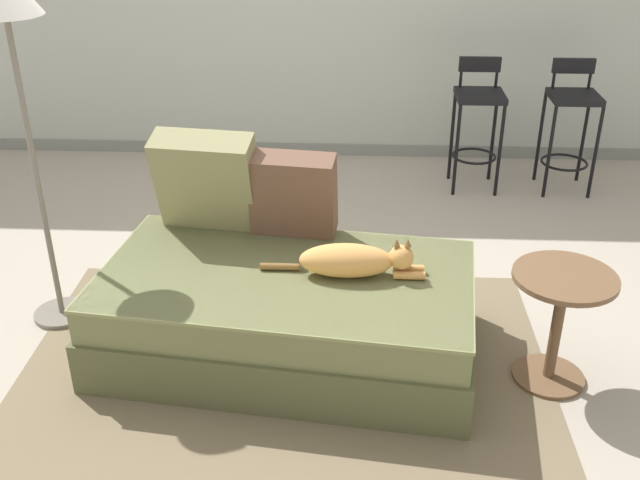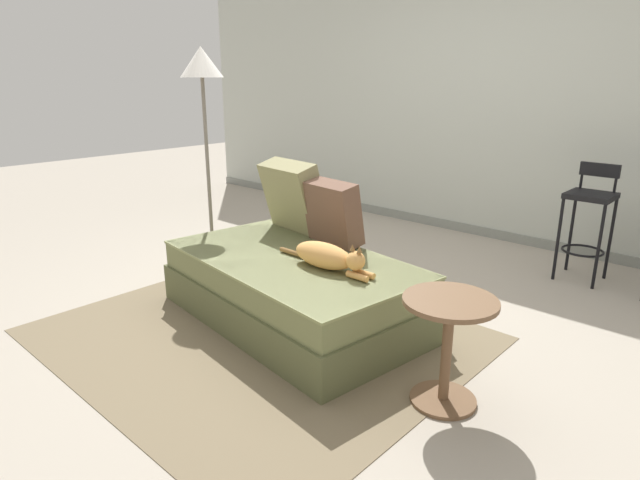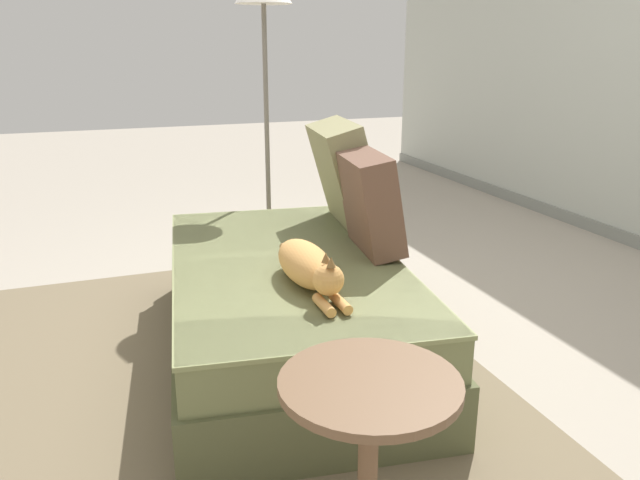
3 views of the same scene
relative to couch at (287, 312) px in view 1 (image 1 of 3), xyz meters
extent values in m
plane|color=#A89E8E|center=(0.00, 0.40, -0.22)|extent=(16.00, 16.00, 0.00)
cube|color=gray|center=(0.00, 2.60, -0.17)|extent=(8.00, 0.02, 0.09)
cube|color=#75664C|center=(0.00, -0.30, -0.21)|extent=(2.40, 2.06, 0.01)
cube|color=brown|center=(0.00, 0.00, -0.09)|extent=(1.81, 1.17, 0.25)
cube|color=olive|center=(0.00, 0.00, 0.12)|extent=(1.77, 1.12, 0.18)
cube|color=#868C57|center=(0.00, 0.00, 0.20)|extent=(1.78, 1.14, 0.02)
cube|color=#847F56|center=(-0.42, 0.44, 0.47)|extent=(0.52, 0.36, 0.52)
cube|color=brown|center=(0.01, 0.38, 0.43)|extent=(0.44, 0.27, 0.43)
ellipsoid|color=tan|center=(0.27, 0.00, 0.28)|extent=(0.42, 0.17, 0.15)
sphere|color=tan|center=(0.51, 0.00, 0.31)|extent=(0.11, 0.11, 0.11)
cone|color=brown|center=(0.49, 0.00, 0.38)|extent=(0.03, 0.03, 0.04)
cone|color=brown|center=(0.54, 0.00, 0.38)|extent=(0.03, 0.03, 0.04)
cylinder|color=tan|center=(0.55, -0.03, 0.23)|extent=(0.14, 0.04, 0.04)
cylinder|color=tan|center=(0.55, 0.03, 0.23)|extent=(0.14, 0.04, 0.04)
cylinder|color=brown|center=(-0.03, 0.02, 0.23)|extent=(0.18, 0.03, 0.03)
cylinder|color=black|center=(0.99, 1.87, 0.10)|extent=(0.02, 0.02, 0.64)
cylinder|color=black|center=(1.28, 1.87, 0.10)|extent=(0.02, 0.02, 0.64)
cylinder|color=black|center=(0.99, 2.16, 0.10)|extent=(0.02, 0.02, 0.64)
cylinder|color=black|center=(1.28, 2.16, 0.10)|extent=(0.02, 0.02, 0.64)
torus|color=black|center=(1.13, 2.02, 0.01)|extent=(0.31, 0.31, 0.02)
cube|color=black|center=(1.13, 2.02, 0.44)|extent=(0.32, 0.32, 0.04)
cylinder|color=black|center=(1.01, 2.15, 0.52)|extent=(0.02, 0.02, 0.20)
cylinder|color=black|center=(1.25, 2.15, 0.52)|extent=(0.02, 0.02, 0.20)
cube|color=black|center=(1.13, 2.15, 0.62)|extent=(0.28, 0.03, 0.10)
cylinder|color=black|center=(1.60, 1.86, 0.10)|extent=(0.02, 0.02, 0.64)
cylinder|color=black|center=(1.91, 1.86, 0.10)|extent=(0.02, 0.02, 0.64)
cylinder|color=black|center=(1.60, 2.17, 0.10)|extent=(0.02, 0.02, 0.64)
cylinder|color=black|center=(1.91, 2.17, 0.10)|extent=(0.02, 0.02, 0.64)
torus|color=black|center=(1.76, 2.02, -0.02)|extent=(0.32, 0.32, 0.02)
cube|color=black|center=(1.76, 2.02, 0.44)|extent=(0.32, 0.32, 0.04)
cylinder|color=black|center=(1.64, 2.15, 0.52)|extent=(0.02, 0.02, 0.19)
cylinder|color=black|center=(1.88, 2.15, 0.52)|extent=(0.02, 0.02, 0.19)
cube|color=black|center=(1.76, 2.15, 0.62)|extent=(0.28, 0.03, 0.10)
cylinder|color=brown|center=(1.19, -0.15, 0.04)|extent=(0.05, 0.05, 0.52)
cylinder|color=brown|center=(1.19, -0.15, -0.21)|extent=(0.32, 0.32, 0.02)
cylinder|color=brown|center=(1.19, -0.15, 0.31)|extent=(0.44, 0.44, 0.02)
cylinder|color=slate|center=(-1.18, 0.25, -0.21)|extent=(0.28, 0.28, 0.02)
cylinder|color=slate|center=(-1.18, 0.25, 0.53)|extent=(0.03, 0.03, 1.50)
camera|label=1|loc=(0.29, -2.90, 1.90)|focal=42.00mm
camera|label=2|loc=(2.27, -2.22, 1.30)|focal=30.00mm
camera|label=3|loc=(2.37, -0.71, 1.08)|focal=35.00mm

